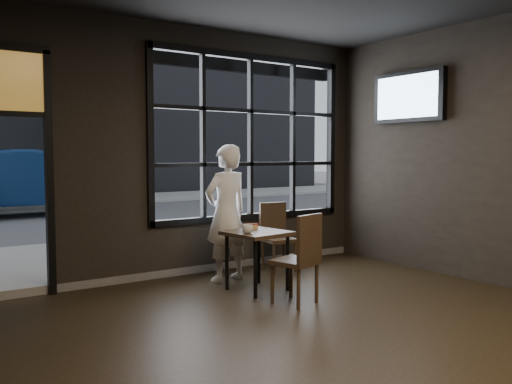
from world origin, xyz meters
TOP-DOWN VIEW (x-y plane):
  - floor at (0.00, 0.00)m, footprint 6.00×7.00m
  - window_frame at (1.20, 3.50)m, footprint 3.06×0.12m
  - cafe_table at (0.49, 2.31)m, footprint 0.71×0.71m
  - chair_near at (0.51, 1.64)m, footprint 0.51×0.51m
  - chair_window at (1.33, 3.00)m, footprint 0.45×0.45m
  - man at (0.45, 2.92)m, footprint 0.66×0.47m
  - hotdog at (0.51, 2.48)m, footprint 0.21×0.11m
  - cup at (0.31, 2.24)m, footprint 0.13×0.13m
  - tv at (2.93, 2.20)m, footprint 0.13×1.18m
  - navy_car at (0.21, 11.90)m, footprint 4.85×1.77m
  - tree_right at (2.35, 14.87)m, footprint 2.44×2.44m

SIDE VIEW (x-z plane):
  - floor at x=0.00m, z-range -0.02..0.00m
  - cafe_table at x=0.49m, z-range 0.00..0.69m
  - chair_window at x=1.33m, z-range 0.00..0.91m
  - chair_near at x=0.51m, z-range 0.00..0.96m
  - hotdog at x=0.51m, z-range 0.69..0.75m
  - cup at x=0.31m, z-range 0.69..0.78m
  - man at x=0.45m, z-range 0.00..1.69m
  - navy_car at x=0.21m, z-range 0.10..1.69m
  - window_frame at x=1.20m, z-range 0.66..2.94m
  - tv at x=2.93m, z-range 2.01..2.70m
  - tree_right at x=2.35m, z-range 0.85..5.02m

